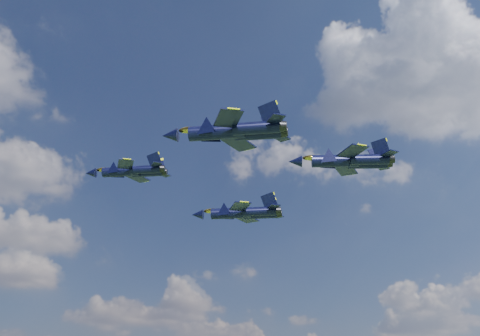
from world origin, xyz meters
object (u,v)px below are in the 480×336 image
(jet_lead, at_px, (118,171))
(jet_left, at_px, (213,132))
(jet_right, at_px, (228,213))
(jet_slot, at_px, (331,161))

(jet_lead, xyz_separation_m, jet_left, (4.52, -23.60, -1.34))
(jet_lead, height_order, jet_right, jet_lead)
(jet_lead, bearing_deg, jet_left, -130.83)
(jet_left, height_order, jet_slot, jet_slot)
(jet_slot, bearing_deg, jet_right, 39.66)
(jet_lead, bearing_deg, jet_slot, -86.16)
(jet_lead, distance_m, jet_right, 25.61)
(jet_lead, distance_m, jet_slot, 33.72)
(jet_left, relative_size, jet_slot, 0.97)
(jet_lead, height_order, jet_slot, jet_slot)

